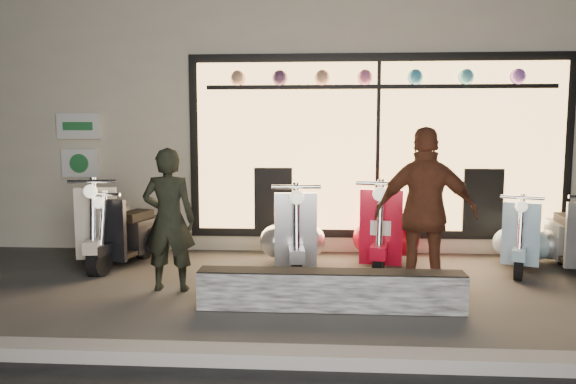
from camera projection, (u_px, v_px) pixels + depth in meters
The scene contains 12 objects.
ground at pixel (320, 291), 6.33m from camera, with size 40.00×40.00×0.00m, color #383533.
kerb at pixel (317, 358), 4.35m from camera, with size 40.00×0.25×0.12m, color slate.
shop_building at pixel (323, 113), 11.03m from camera, with size 10.20×6.23×4.20m.
graffiti_barrier at pixel (330, 290), 5.66m from camera, with size 2.67×0.28×0.40m, color black.
scooter_silver at pixel (293, 234), 7.28m from camera, with size 0.60×1.58×1.12m.
scooter_red at pixel (385, 232), 7.40m from camera, with size 0.71×1.62×1.15m.
scooter_black at pixel (133, 234), 7.59m from camera, with size 0.66×1.39×0.99m.
scooter_cream at pixel (106, 228), 7.71m from camera, with size 0.70×1.61×1.14m.
scooter_blue at pixel (522, 238), 7.35m from camera, with size 0.76×1.35×0.97m.
scooter_grey at pixel (571, 239), 7.21m from camera, with size 0.54×1.41×1.00m.
man at pixel (169, 220), 6.27m from camera, with size 0.59×0.39×1.61m, color black.
woman at pixel (426, 213), 5.99m from camera, with size 1.08×0.45×1.84m, color #5C2E1D.
Camera 1 is at (0.05, -6.17, 1.84)m, focal length 35.00 mm.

